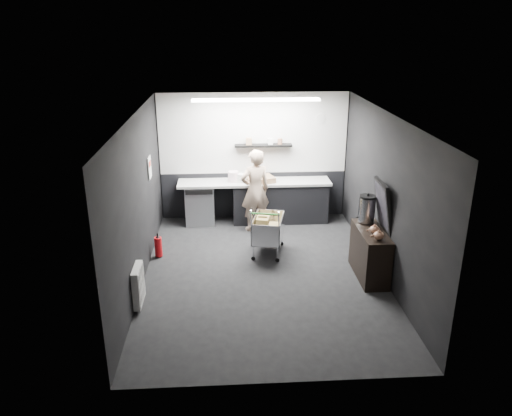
{
  "coord_description": "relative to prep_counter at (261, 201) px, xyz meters",
  "views": [
    {
      "loc": [
        -0.6,
        -7.56,
        4.03
      ],
      "look_at": [
        -0.09,
        0.4,
        1.05
      ],
      "focal_mm": 35.0,
      "sensor_mm": 36.0,
      "label": 1
    }
  ],
  "objects": [
    {
      "name": "floating_shelf",
      "position": [
        0.06,
        0.2,
        1.16
      ],
      "size": [
        1.2,
        0.22,
        0.04
      ],
      "primitive_type": "cube",
      "color": "black",
      "rests_on": "wall_back"
    },
    {
      "name": "prep_counter",
      "position": [
        0.0,
        0.0,
        0.0
      ],
      "size": [
        3.2,
        0.61,
        0.9
      ],
      "color": "black",
      "rests_on": "floor"
    },
    {
      "name": "poster",
      "position": [
        -2.12,
        -1.12,
        1.09
      ],
      "size": [
        0.02,
        0.3,
        0.4
      ],
      "primitive_type": "cube",
      "color": "silver",
      "rests_on": "wall_left"
    },
    {
      "name": "dado_panel",
      "position": [
        -0.14,
        0.31,
        0.04
      ],
      "size": [
        3.95,
        0.02,
        1.0
      ],
      "primitive_type": "cube",
      "color": "black",
      "rests_on": "wall_back"
    },
    {
      "name": "wall_back",
      "position": [
        -0.14,
        0.33,
        0.89
      ],
      "size": [
        5.5,
        0.0,
        5.5
      ],
      "primitive_type": "plane",
      "rotation": [
        1.57,
        0.0,
        0.0
      ],
      "color": "black",
      "rests_on": "floor"
    },
    {
      "name": "sideboard",
      "position": [
        1.65,
        -2.57,
        0.07
      ],
      "size": [
        0.47,
        1.11,
        1.66
      ],
      "color": "black",
      "rests_on": "floor"
    },
    {
      "name": "radiator",
      "position": [
        -2.08,
        -3.32,
        -0.11
      ],
      "size": [
        0.1,
        0.5,
        0.6
      ],
      "primitive_type": "cube",
      "color": "silver",
      "rests_on": "wall_left"
    },
    {
      "name": "kitchen_wall_panel",
      "position": [
        -0.14,
        0.31,
        1.39
      ],
      "size": [
        3.95,
        0.02,
        1.7
      ],
      "primitive_type": "cube",
      "color": "silver",
      "rests_on": "wall_back"
    },
    {
      "name": "poster_red_band",
      "position": [
        -2.11,
        -1.12,
        1.16
      ],
      "size": [
        0.02,
        0.22,
        0.1
      ],
      "primitive_type": "cube",
      "color": "red",
      "rests_on": "poster"
    },
    {
      "name": "fire_extinguisher",
      "position": [
        -1.99,
        -1.64,
        -0.24
      ],
      "size": [
        0.14,
        0.14,
        0.45
      ],
      "color": "red",
      "rests_on": "floor"
    },
    {
      "name": "wall_left",
      "position": [
        -2.14,
        -2.42,
        0.89
      ],
      "size": [
        0.0,
        5.5,
        5.5
      ],
      "primitive_type": "plane",
      "rotation": [
        1.57,
        0.0,
        1.57
      ],
      "color": "black",
      "rests_on": "floor"
    },
    {
      "name": "shopping_cart",
      "position": [
        0.02,
        -1.59,
        -0.0
      ],
      "size": [
        0.69,
        0.98,
        0.96
      ],
      "color": "silver",
      "rests_on": "floor"
    },
    {
      "name": "pink_tub",
      "position": [
        -0.57,
        0.0,
        0.55
      ],
      "size": [
        0.22,
        0.22,
        0.22
      ],
      "primitive_type": "cylinder",
      "color": "silver",
      "rests_on": "prep_counter"
    },
    {
      "name": "floor",
      "position": [
        -0.14,
        -2.42,
        -0.46
      ],
      "size": [
        5.5,
        5.5,
        0.0
      ],
      "primitive_type": "plane",
      "color": "black",
      "rests_on": "ground"
    },
    {
      "name": "ceiling",
      "position": [
        -0.14,
        -2.42,
        2.24
      ],
      "size": [
        5.5,
        5.5,
        0.0
      ],
      "primitive_type": "plane",
      "rotation": [
        3.14,
        0.0,
        0.0
      ],
      "color": "silver",
      "rests_on": "wall_back"
    },
    {
      "name": "wall_right",
      "position": [
        1.86,
        -2.42,
        0.89
      ],
      "size": [
        0.0,
        5.5,
        5.5
      ],
      "primitive_type": "plane",
      "rotation": [
        1.57,
        0.0,
        -1.57
      ],
      "color": "black",
      "rests_on": "floor"
    },
    {
      "name": "ceiling_strip",
      "position": [
        -0.14,
        -0.57,
        2.21
      ],
      "size": [
        2.4,
        0.2,
        0.04
      ],
      "primitive_type": "cube",
      "color": "white",
      "rests_on": "ceiling"
    },
    {
      "name": "wall_clock",
      "position": [
        1.26,
        0.3,
        1.69
      ],
      "size": [
        0.2,
        0.03,
        0.2
      ],
      "primitive_type": "cylinder",
      "rotation": [
        1.57,
        0.0,
        0.0
      ],
      "color": "silver",
      "rests_on": "wall_back"
    },
    {
      "name": "white_container",
      "position": [
        -0.37,
        -0.05,
        0.53
      ],
      "size": [
        0.25,
        0.22,
        0.18
      ],
      "primitive_type": "cube",
      "rotation": [
        0.0,
        0.0,
        -0.4
      ],
      "color": "silver",
      "rests_on": "prep_counter"
    },
    {
      "name": "person",
      "position": [
        -0.15,
        -0.45,
        0.39
      ],
      "size": [
        0.71,
        0.58,
        1.69
      ],
      "primitive_type": "imported",
      "rotation": [
        0.0,
        0.0,
        3.46
      ],
      "color": "beige",
      "rests_on": "floor"
    },
    {
      "name": "wall_front",
      "position": [
        -0.14,
        -5.17,
        0.89
      ],
      "size": [
        5.5,
        0.0,
        5.5
      ],
      "primitive_type": "plane",
      "rotation": [
        -1.57,
        0.0,
        0.0
      ],
      "color": "black",
      "rests_on": "floor"
    },
    {
      "name": "cardboard_box",
      "position": [
        -0.03,
        -0.05,
        0.5
      ],
      "size": [
        0.67,
        0.58,
        0.11
      ],
      "primitive_type": "cube",
      "rotation": [
        0.0,
        0.0,
        0.31
      ],
      "color": "#8B6A4A",
      "rests_on": "prep_counter"
    }
  ]
}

